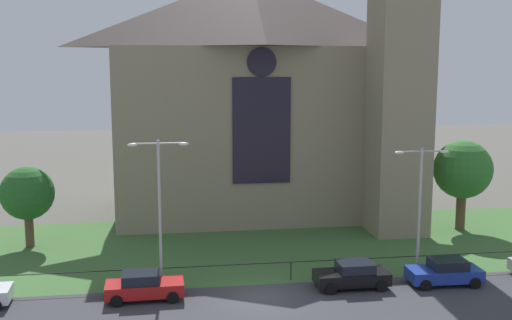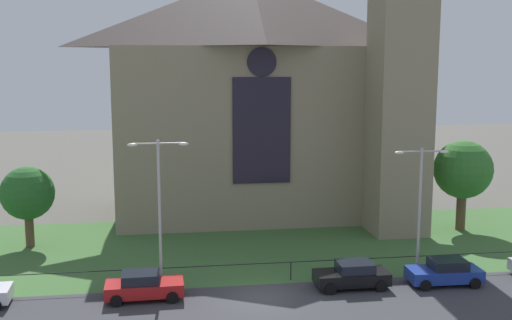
% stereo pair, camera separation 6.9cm
% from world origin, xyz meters
% --- Properties ---
extents(ground, '(160.00, 160.00, 0.00)m').
position_xyz_m(ground, '(0.00, 10.00, 0.00)').
color(ground, '#56544C').
extents(road_asphalt, '(120.00, 8.00, 0.01)m').
position_xyz_m(road_asphalt, '(0.00, -2.00, 0.00)').
color(road_asphalt, '#38383D').
rests_on(road_asphalt, ground).
extents(grass_verge, '(120.00, 20.00, 0.01)m').
position_xyz_m(grass_verge, '(0.00, 8.00, 0.00)').
color(grass_verge, '#3D6633').
rests_on(grass_verge, ground).
extents(church_building, '(23.20, 16.20, 26.00)m').
position_xyz_m(church_building, '(2.90, 19.16, 10.27)').
color(church_building, gray).
rests_on(church_building, ground).
extents(iron_railing, '(36.03, 0.07, 1.13)m').
position_xyz_m(iron_railing, '(2.12, 2.50, 0.99)').
color(iron_railing, black).
rests_on(iron_railing, ground).
extents(tree_right_far, '(4.45, 4.45, 6.94)m').
position_xyz_m(tree_right_far, '(17.35, 11.67, 4.66)').
color(tree_right_far, brown).
rests_on(tree_right_far, ground).
extents(tree_left_far, '(3.69, 3.69, 5.68)m').
position_xyz_m(tree_left_far, '(-14.59, 11.82, 3.79)').
color(tree_left_far, brown).
rests_on(tree_left_far, ground).
extents(streetlamp_near, '(3.37, 0.26, 8.52)m').
position_xyz_m(streetlamp_near, '(-5.46, 2.40, 5.39)').
color(streetlamp_near, '#B2B2B7').
rests_on(streetlamp_near, ground).
extents(streetlamp_far, '(3.37, 0.26, 7.76)m').
position_xyz_m(streetlamp_far, '(9.94, 2.40, 4.98)').
color(streetlamp_far, '#B2B2B7').
rests_on(streetlamp_far, ground).
extents(parked_car_red, '(4.24, 2.10, 1.51)m').
position_xyz_m(parked_car_red, '(-6.40, 0.75, 0.74)').
color(parked_car_red, '#B21919').
rests_on(parked_car_red, ground).
extents(parked_car_black, '(4.21, 2.04, 1.51)m').
position_xyz_m(parked_car_black, '(5.34, 0.77, 0.74)').
color(parked_car_black, black).
rests_on(parked_car_black, ground).
extents(parked_car_blue, '(4.24, 2.10, 1.51)m').
position_xyz_m(parked_car_blue, '(10.83, 0.51, 0.74)').
color(parked_car_blue, '#1E3899').
rests_on(parked_car_blue, ground).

